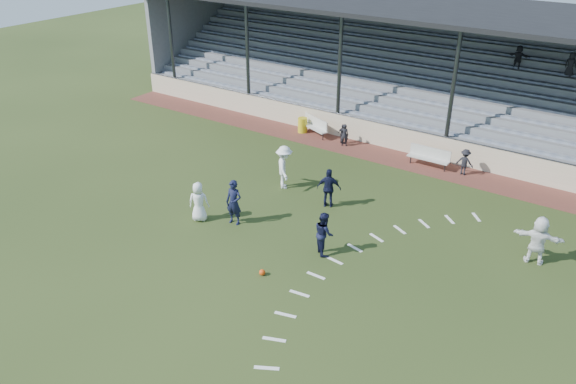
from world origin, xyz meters
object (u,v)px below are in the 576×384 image
object	(u,v)px
player_navy_lead	(234,202)
player_white_lead	(199,202)
football	(262,272)
bench_right	(429,155)
bench_left	(315,125)
trash_bin	(303,125)

from	to	relation	value
player_navy_lead	player_white_lead	bearing A→B (deg)	-163.14
football	player_white_lead	bearing A→B (deg)	159.43
player_navy_lead	bench_right	bearing A→B (deg)	58.17
bench_left	player_navy_lead	world-z (taller)	player_navy_lead
trash_bin	bench_right	bearing A→B (deg)	-2.87
bench_left	player_navy_lead	size ratio (longest dim) A/B	1.08
bench_left	player_white_lead	world-z (taller)	player_white_lead
player_white_lead	football	bearing A→B (deg)	128.81
bench_right	player_white_lead	bearing A→B (deg)	-119.74
player_navy_lead	football	bearing A→B (deg)	-43.34
football	player_navy_lead	size ratio (longest dim) A/B	0.12
bench_left	bench_right	size ratio (longest dim) A/B	1.00
bench_right	player_white_lead	distance (m)	11.39
player_white_lead	player_navy_lead	world-z (taller)	player_navy_lead
football	player_white_lead	size ratio (longest dim) A/B	0.13
bench_right	player_navy_lead	xyz separation A→B (m)	(-4.32, -9.32, 0.34)
bench_left	player_white_lead	xyz separation A→B (m)	(1.02, -10.35, 0.23)
trash_bin	player_white_lead	world-z (taller)	player_white_lead
trash_bin	bench_left	bearing A→B (deg)	6.34
bench_left	football	world-z (taller)	bench_left
bench_left	bench_right	distance (m)	6.67
bench_right	player_white_lead	xyz separation A→B (m)	(-5.64, -9.90, 0.23)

